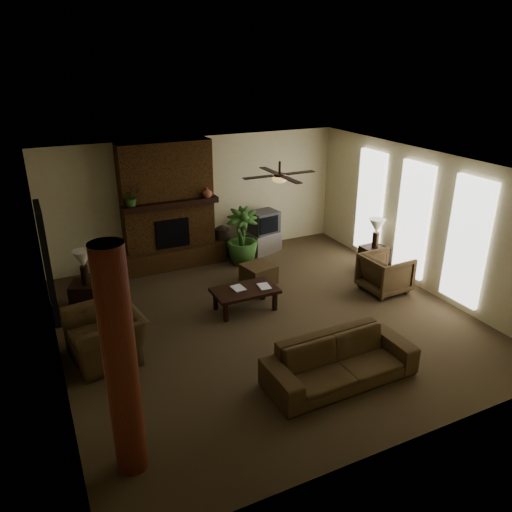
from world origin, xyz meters
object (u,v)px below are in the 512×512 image
ottoman (258,274)px  lamp_left (83,261)px  armchair_left (105,328)px  tv_stand (263,242)px  armchair_right (385,271)px  floor_plant (242,248)px  sofa (341,354)px  side_table_left (86,296)px  side_table_right (373,259)px  coffee_table (245,292)px  floor_vase (222,239)px  log_column (121,365)px  lamp_right (377,228)px

ottoman → lamp_left: 3.51m
armchair_left → tv_stand: (4.23, 2.97, -0.27)m
armchair_right → floor_plant: bearing=35.5°
sofa → floor_plant: bearing=82.6°
side_table_left → sofa: bearing=-51.8°
armchair_left → armchair_right: bearing=81.6°
sofa → side_table_right: (2.97, 3.02, -0.17)m
coffee_table → floor_plant: bearing=67.3°
coffee_table → floor_vase: 2.73m
sofa → ottoman: 3.57m
floor_vase → side_table_left: 3.58m
sofa → side_table_left: (-3.05, 3.87, -0.17)m
log_column → floor_plant: 6.25m
floor_vase → floor_plant: size_ratio=0.59×
floor_vase → lamp_left: (-3.28, -1.40, 0.57)m
armchair_left → floor_plant: armchair_left is taller
sofa → ottoman: (0.39, 3.54, -0.24)m
armchair_left → side_table_right: 6.02m
log_column → tv_stand: size_ratio=3.29×
sofa → lamp_right: (2.97, 3.01, 0.56)m
sofa → coffee_table: sofa is taller
side_table_left → ottoman: bearing=-5.5°
log_column → side_table_left: 4.34m
sofa → armchair_right: size_ratio=2.62×
sofa → floor_vase: 5.24m
floor_vase → floor_plant: floor_vase is taller
armchair_left → armchair_right: armchair_left is taller
log_column → lamp_right: 6.96m
log_column → side_table_left: (0.08, 4.19, -1.12)m
floor_vase → floor_plant: (0.25, -0.57, -0.07)m
sofa → lamp_right: bearing=44.2°
coffee_table → side_table_right: bearing=7.5°
side_table_right → lamp_right: lamp_right is taller
lamp_left → side_table_left: bearing=129.9°
armchair_left → lamp_left: size_ratio=1.83×
ottoman → lamp_left: size_ratio=0.92×
lamp_right → floor_vase: bearing=140.7°
log_column → armchair_left: log_column is taller
sofa → floor_plant: (0.51, 4.66, -0.08)m
side_table_left → lamp_right: size_ratio=0.85×
tv_stand → side_table_right: 2.69m
lamp_right → log_column: bearing=-151.4°
coffee_table → lamp_left: 3.01m
tv_stand → side_table_right: side_table_right is taller
tv_stand → side_table_left: size_ratio=1.55×
coffee_table → lamp_right: lamp_right is taller
ottoman → log_column: bearing=-132.3°
log_column → coffee_table: (2.77, 2.89, -1.03)m
floor_vase → side_table_right: size_ratio=1.40×
sofa → lamp_left: 4.91m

